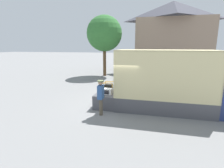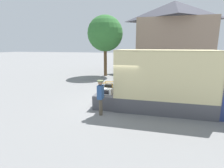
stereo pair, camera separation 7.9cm
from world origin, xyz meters
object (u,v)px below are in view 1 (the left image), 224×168
microwave (108,91)px  street_tree (104,34)px  worker_person (101,94)px  orange_bucket (101,89)px  portable_generator (109,87)px  box_truck (200,94)px

microwave → street_tree: size_ratio=0.07×
worker_person → street_tree: bearing=105.2°
worker_person → street_tree: 12.56m
street_tree → orange_bucket: bearing=-75.1°
portable_generator → orange_bucket: size_ratio=1.75×
microwave → portable_generator: 0.82m
worker_person → microwave: bearing=88.3°
portable_generator → microwave: bearing=-80.1°
portable_generator → orange_bucket: 0.60m
box_truck → orange_bucket: bearing=-179.2°
microwave → worker_person: bearing=-91.7°
orange_bucket → street_tree: size_ratio=0.05×
portable_generator → worker_person: worker_person is taller
box_truck → worker_person: bearing=-161.7°
portable_generator → street_tree: bearing=107.6°
microwave → worker_person: 1.21m
orange_bucket → street_tree: 11.10m
microwave → orange_bucket: (-0.50, 0.34, 0.00)m
box_truck → microwave: (-4.83, -0.41, -0.03)m
box_truck → portable_generator: 4.98m
orange_bucket → worker_person: bearing=-73.1°
portable_generator → orange_bucket: portable_generator is taller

